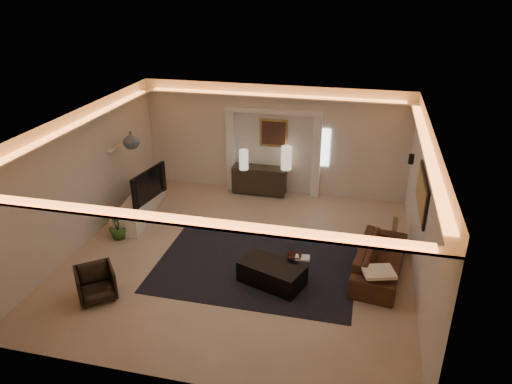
% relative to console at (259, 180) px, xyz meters
% --- Properties ---
extents(floor, '(7.00, 7.00, 0.00)m').
position_rel_console_xyz_m(floor, '(0.32, -3.21, -0.40)').
color(floor, '#9D8469').
rests_on(floor, ground).
extents(ceiling, '(7.00, 7.00, 0.00)m').
position_rel_console_xyz_m(ceiling, '(0.32, -3.21, 2.50)').
color(ceiling, white).
rests_on(ceiling, ground).
extents(wall_back, '(7.00, 0.00, 7.00)m').
position_rel_console_xyz_m(wall_back, '(0.32, 0.29, 1.05)').
color(wall_back, beige).
rests_on(wall_back, ground).
extents(wall_front, '(7.00, 0.00, 7.00)m').
position_rel_console_xyz_m(wall_front, '(0.32, -6.71, 1.05)').
color(wall_front, beige).
rests_on(wall_front, ground).
extents(wall_left, '(0.00, 7.00, 7.00)m').
position_rel_console_xyz_m(wall_left, '(-3.18, -3.21, 1.05)').
color(wall_left, beige).
rests_on(wall_left, ground).
extents(wall_right, '(0.00, 7.00, 7.00)m').
position_rel_console_xyz_m(wall_right, '(3.82, -3.21, 1.05)').
color(wall_right, beige).
rests_on(wall_right, ground).
extents(cove_soffit, '(7.00, 7.00, 0.04)m').
position_rel_console_xyz_m(cove_soffit, '(0.32, -3.21, 2.22)').
color(cove_soffit, silver).
rests_on(cove_soffit, ceiling).
extents(daylight_slit, '(0.25, 0.03, 1.00)m').
position_rel_console_xyz_m(daylight_slit, '(1.67, 0.27, 0.95)').
color(daylight_slit, white).
rests_on(daylight_slit, wall_back).
extents(area_rug, '(4.00, 3.00, 0.01)m').
position_rel_console_xyz_m(area_rug, '(0.72, -3.41, -0.39)').
color(area_rug, black).
rests_on(area_rug, ground).
extents(pilaster_left, '(0.22, 0.20, 2.20)m').
position_rel_console_xyz_m(pilaster_left, '(-0.83, 0.19, 0.70)').
color(pilaster_left, silver).
rests_on(pilaster_left, ground).
extents(pilaster_right, '(0.22, 0.20, 2.20)m').
position_rel_console_xyz_m(pilaster_right, '(1.47, 0.19, 0.70)').
color(pilaster_right, silver).
rests_on(pilaster_right, ground).
extents(alcove_header, '(2.52, 0.20, 0.12)m').
position_rel_console_xyz_m(alcove_header, '(0.32, 0.19, 1.85)').
color(alcove_header, silver).
rests_on(alcove_header, wall_back).
extents(painting_frame, '(0.74, 0.04, 0.74)m').
position_rel_console_xyz_m(painting_frame, '(0.32, 0.26, 1.25)').
color(painting_frame, tan).
rests_on(painting_frame, wall_back).
extents(painting_canvas, '(0.62, 0.02, 0.62)m').
position_rel_console_xyz_m(painting_canvas, '(0.32, 0.23, 1.25)').
color(painting_canvas, '#4C2D1E').
rests_on(painting_canvas, wall_back).
extents(art_panel_frame, '(0.04, 1.64, 0.74)m').
position_rel_console_xyz_m(art_panel_frame, '(3.79, -2.91, 1.30)').
color(art_panel_frame, black).
rests_on(art_panel_frame, wall_right).
extents(art_panel_gold, '(0.02, 1.50, 0.62)m').
position_rel_console_xyz_m(art_panel_gold, '(3.77, -2.91, 1.30)').
color(art_panel_gold, tan).
rests_on(art_panel_gold, wall_right).
extents(wall_sconce, '(0.12, 0.12, 0.22)m').
position_rel_console_xyz_m(wall_sconce, '(3.70, -1.01, 1.28)').
color(wall_sconce, black).
rests_on(wall_sconce, wall_right).
extents(wall_niche, '(0.10, 0.55, 0.04)m').
position_rel_console_xyz_m(wall_niche, '(-3.12, -1.81, 1.25)').
color(wall_niche, silver).
rests_on(wall_niche, wall_left).
extents(console, '(1.43, 0.45, 0.71)m').
position_rel_console_xyz_m(console, '(0.00, 0.00, 0.00)').
color(console, black).
rests_on(console, ground).
extents(lamp_left, '(0.27, 0.27, 0.53)m').
position_rel_console_xyz_m(lamp_left, '(-0.37, -0.22, 0.69)').
color(lamp_left, beige).
rests_on(lamp_left, console).
extents(lamp_right, '(0.36, 0.36, 0.62)m').
position_rel_console_xyz_m(lamp_right, '(0.71, 0.04, 0.69)').
color(lamp_right, beige).
rests_on(lamp_right, console).
extents(media_ledge, '(0.90, 2.42, 0.44)m').
position_rel_console_xyz_m(media_ledge, '(-2.57, -1.91, -0.18)').
color(media_ledge, silver).
rests_on(media_ledge, ground).
extents(tv, '(1.35, 0.39, 0.77)m').
position_rel_console_xyz_m(tv, '(-2.40, -1.90, 0.44)').
color(tv, black).
rests_on(tv, media_ledge).
extents(figurine, '(0.17, 0.17, 0.35)m').
position_rel_console_xyz_m(figurine, '(-2.61, -1.23, 0.24)').
color(figurine, '#382115').
rests_on(figurine, media_ledge).
extents(ginger_jar, '(0.49, 0.49, 0.41)m').
position_rel_console_xyz_m(ginger_jar, '(-2.71, -1.74, 1.47)').
color(ginger_jar, slate).
rests_on(ginger_jar, wall_niche).
extents(plant, '(0.40, 0.40, 0.69)m').
position_rel_console_xyz_m(plant, '(-2.54, -3.09, -0.05)').
color(plant, '#28531A').
rests_on(plant, ground).
extents(sofa, '(2.23, 1.13, 0.62)m').
position_rel_console_xyz_m(sofa, '(3.17, -3.19, -0.09)').
color(sofa, '#4F2B17').
rests_on(sofa, ground).
extents(throw_blanket, '(0.67, 0.60, 0.06)m').
position_rel_console_xyz_m(throw_blanket, '(3.12, -3.99, 0.15)').
color(throw_blanket, white).
rests_on(throw_blanket, sofa).
extents(throw_pillow, '(0.14, 0.38, 0.37)m').
position_rel_console_xyz_m(throw_pillow, '(3.47, -1.91, 0.15)').
color(throw_pillow, '#A1885C').
rests_on(throw_pillow, sofa).
extents(coffee_table, '(1.37, 1.04, 0.45)m').
position_rel_console_xyz_m(coffee_table, '(1.16, -4.00, -0.20)').
color(coffee_table, black).
rests_on(coffee_table, ground).
extents(bowl, '(0.36, 0.36, 0.07)m').
position_rel_console_xyz_m(bowl, '(1.52, -3.67, 0.04)').
color(bowl, black).
rests_on(bowl, coffee_table).
extents(magazine, '(0.29, 0.22, 0.03)m').
position_rel_console_xyz_m(magazine, '(1.69, -3.67, 0.02)').
color(magazine, white).
rests_on(magazine, coffee_table).
extents(armchair, '(0.93, 0.93, 0.61)m').
position_rel_console_xyz_m(armchair, '(-1.87, -5.18, -0.09)').
color(armchair, black).
rests_on(armchair, ground).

